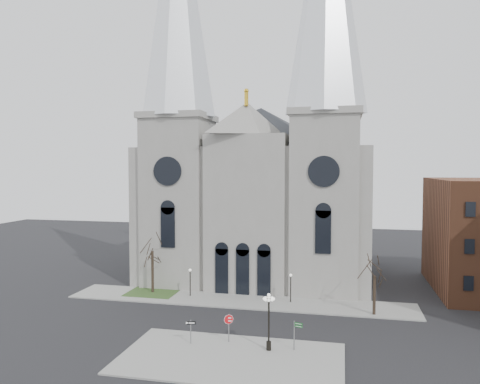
% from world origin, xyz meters
% --- Properties ---
extents(ground, '(160.00, 160.00, 0.00)m').
position_xyz_m(ground, '(0.00, 0.00, 0.00)').
color(ground, black).
rests_on(ground, ground).
extents(sidewalk_near, '(18.00, 10.00, 0.14)m').
position_xyz_m(sidewalk_near, '(3.00, -5.00, 0.07)').
color(sidewalk_near, gray).
rests_on(sidewalk_near, ground).
extents(sidewalk_far, '(40.00, 6.00, 0.14)m').
position_xyz_m(sidewalk_far, '(0.00, 11.00, 0.07)').
color(sidewalk_far, gray).
rests_on(sidewalk_far, ground).
extents(grass_patch, '(6.00, 5.00, 0.18)m').
position_xyz_m(grass_patch, '(-11.00, 12.00, 0.09)').
color(grass_patch, '#324E21').
rests_on(grass_patch, ground).
extents(cathedral, '(33.00, 26.66, 54.00)m').
position_xyz_m(cathedral, '(0.00, 22.86, 18.48)').
color(cathedral, gray).
rests_on(cathedral, ground).
extents(tree_left, '(3.20, 3.20, 7.50)m').
position_xyz_m(tree_left, '(-11.00, 12.00, 5.58)').
color(tree_left, black).
rests_on(tree_left, ground).
extents(tree_right, '(3.20, 3.20, 6.00)m').
position_xyz_m(tree_right, '(15.00, 9.00, 4.47)').
color(tree_right, black).
rests_on(tree_right, ground).
extents(ped_lamp_left, '(0.32, 0.32, 3.26)m').
position_xyz_m(ped_lamp_left, '(-6.00, 11.50, 2.33)').
color(ped_lamp_left, black).
rests_on(ped_lamp_left, sidewalk_far).
extents(ped_lamp_right, '(0.32, 0.32, 3.26)m').
position_xyz_m(ped_lamp_right, '(6.00, 11.50, 2.33)').
color(ped_lamp_right, black).
rests_on(ped_lamp_right, sidewalk_far).
extents(stop_sign, '(0.88, 0.15, 2.46)m').
position_xyz_m(stop_sign, '(2.03, -1.74, 1.89)').
color(stop_sign, slate).
rests_on(stop_sign, sidewalk_near).
extents(globe_lamp, '(1.17, 1.17, 4.83)m').
position_xyz_m(globe_lamp, '(5.75, -2.83, 3.18)').
color(globe_lamp, black).
rests_on(globe_lamp, sidewalk_near).
extents(one_way_sign, '(0.89, 0.25, 2.07)m').
position_xyz_m(one_way_sign, '(-1.12, -2.84, 1.55)').
color(one_way_sign, slate).
rests_on(one_way_sign, sidewalk_near).
extents(street_name_sign, '(0.77, 0.24, 2.45)m').
position_xyz_m(street_name_sign, '(7.91, -2.31, 1.57)').
color(street_name_sign, slate).
rests_on(street_name_sign, sidewalk_near).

